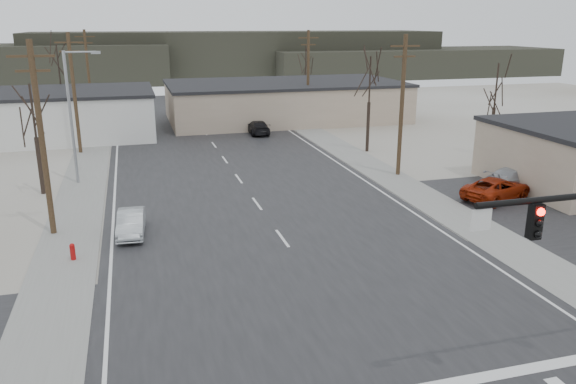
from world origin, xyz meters
The scene contains 26 objects.
ground centered at (0.00, 0.00, 0.00)m, with size 140.00×140.00×0.00m, color silver.
main_road centered at (0.00, 15.00, 0.02)m, with size 18.00×110.00×0.05m, color black.
cross_road centered at (0.00, 0.00, 0.02)m, with size 90.00×10.00×0.04m, color black.
sidewalk_left centered at (-10.60, 20.00, 0.03)m, with size 3.00×90.00×0.06m, color gray.
sidewalk_right centered at (10.60, 20.00, 0.03)m, with size 3.00×90.00×0.06m, color gray.
fire_hydrant centered at (-10.20, 8.00, 0.45)m, with size 0.24×0.24×0.87m.
building_left_far centered at (-16.00, 40.00, 2.26)m, with size 22.30×12.30×4.50m.
building_right_far centered at (10.00, 44.00, 2.15)m, with size 26.30×14.30×4.30m.
upole_left_b centered at (-11.50, 12.00, 5.22)m, with size 2.20×0.30×10.00m.
upole_left_c centered at (-11.50, 32.00, 5.22)m, with size 2.20×0.30×10.00m.
upole_left_d centered at (-11.50, 52.00, 5.22)m, with size 2.20×0.30×10.00m.
upole_right_a centered at (11.50, 18.00, 5.22)m, with size 2.20×0.30×10.00m.
upole_right_b centered at (11.50, 40.00, 5.22)m, with size 2.20×0.30×10.00m.
streetlight_main centered at (-10.80, 22.00, 5.09)m, with size 2.40×0.25×9.00m.
tree_left_near centered at (-13.00, 20.00, 5.23)m, with size 3.30×3.30×7.35m.
tree_right_mid centered at (12.50, 26.00, 5.93)m, with size 3.74×3.74×8.33m.
tree_left_far centered at (-14.00, 46.00, 6.28)m, with size 3.96×3.96×8.82m.
tree_right_far centered at (15.00, 52.00, 5.58)m, with size 3.52×3.52×7.84m.
tree_lot centered at (22.00, 22.00, 5.58)m, with size 3.52×3.52×7.84m.
hill_center centered at (15.00, 96.00, 4.50)m, with size 80.00×18.00×9.00m, color #333026.
hill_right centered at (50.00, 90.00, 2.75)m, with size 60.00×18.00×5.50m, color #333026.
sedan_crossing centered at (-7.50, 10.73, 0.68)m, with size 1.33×3.82×1.26m, color #9CA2A6.
car_far_a centered at (5.03, 36.13, 0.71)m, with size 1.86×4.56×1.32m, color black.
car_far_b centered at (-0.29, 59.14, 0.67)m, with size 1.47×3.65×1.24m, color black.
car_parked_red centered at (14.76, 10.85, 0.73)m, with size 2.32×5.03×1.40m, color maroon.
car_parked_silver centered at (17.56, 12.77, 0.74)m, with size 1.98×4.86×1.41m, color #B6BBC2.
Camera 1 is at (-7.03, -18.19, 10.77)m, focal length 35.00 mm.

